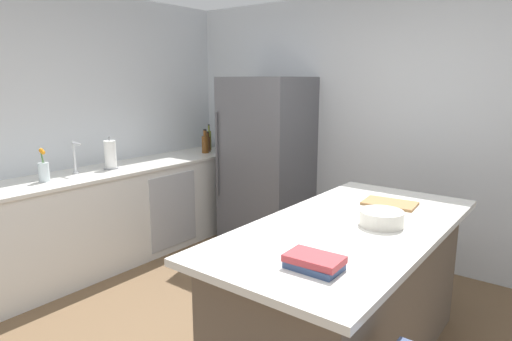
% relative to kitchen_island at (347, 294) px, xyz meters
% --- Properties ---
extents(wall_rear, '(6.00, 0.10, 2.60)m').
position_rel_kitchen_island_xyz_m(wall_rear, '(-0.46, 1.83, 0.83)').
color(wall_rear, silver).
rests_on(wall_rear, ground_plane).
extents(wall_left, '(0.10, 6.00, 2.60)m').
position_rel_kitchen_island_xyz_m(wall_left, '(-2.91, -0.42, 0.83)').
color(wall_left, silver).
rests_on(wall_left, ground_plane).
extents(counter_run_left, '(0.67, 3.01, 0.93)m').
position_rel_kitchen_island_xyz_m(counter_run_left, '(-2.54, 0.19, -0.00)').
color(counter_run_left, silver).
rests_on(counter_run_left, ground_plane).
extents(kitchen_island, '(0.98, 2.04, 0.92)m').
position_rel_kitchen_island_xyz_m(kitchen_island, '(0.00, 0.00, 0.00)').
color(kitchen_island, brown).
rests_on(kitchen_island, ground_plane).
extents(refrigerator, '(0.83, 0.76, 1.80)m').
position_rel_kitchen_island_xyz_m(refrigerator, '(-1.66, 1.41, 0.43)').
color(refrigerator, '#56565B').
rests_on(refrigerator, ground_plane).
extents(sink_faucet, '(0.15, 0.05, 0.30)m').
position_rel_kitchen_island_xyz_m(sink_faucet, '(-2.59, -0.25, 0.62)').
color(sink_faucet, silver).
rests_on(sink_faucet, counter_run_left).
extents(flower_vase, '(0.09, 0.09, 0.29)m').
position_rel_kitchen_island_xyz_m(flower_vase, '(-2.52, -0.58, 0.56)').
color(flower_vase, silver).
rests_on(flower_vase, counter_run_left).
extents(paper_towel_roll, '(0.14, 0.14, 0.31)m').
position_rel_kitchen_island_xyz_m(paper_towel_roll, '(-2.54, 0.08, 0.60)').
color(paper_towel_roll, gray).
rests_on(paper_towel_roll, counter_run_left).
extents(gin_bottle, '(0.08, 0.08, 0.28)m').
position_rel_kitchen_island_xyz_m(gin_bottle, '(-2.49, 1.57, 0.58)').
color(gin_bottle, '#8CB79E').
rests_on(gin_bottle, counter_run_left).
extents(olive_oil_bottle, '(0.06, 0.06, 0.31)m').
position_rel_kitchen_island_xyz_m(olive_oil_bottle, '(-2.59, 1.49, 0.58)').
color(olive_oil_bottle, olive).
rests_on(olive_oil_bottle, counter_run_left).
extents(syrup_bottle, '(0.06, 0.06, 0.24)m').
position_rel_kitchen_island_xyz_m(syrup_bottle, '(-2.52, 1.39, 0.56)').
color(syrup_bottle, '#5B3319').
rests_on(syrup_bottle, counter_run_left).
extents(whiskey_bottle, '(0.08, 0.08, 0.28)m').
position_rel_kitchen_island_xyz_m(whiskey_bottle, '(-2.47, 1.29, 0.57)').
color(whiskey_bottle, brown).
rests_on(whiskey_bottle, counter_run_left).
extents(cookbook_stack, '(0.26, 0.17, 0.07)m').
position_rel_kitchen_island_xyz_m(cookbook_stack, '(0.14, -0.68, 0.49)').
color(cookbook_stack, '#334770').
rests_on(cookbook_stack, kitchen_island).
extents(mixing_bowl, '(0.26, 0.26, 0.09)m').
position_rel_kitchen_island_xyz_m(mixing_bowl, '(0.15, 0.09, 0.50)').
color(mixing_bowl, silver).
rests_on(mixing_bowl, kitchen_island).
extents(cutting_board, '(0.37, 0.26, 0.02)m').
position_rel_kitchen_island_xyz_m(cutting_board, '(0.03, 0.55, 0.46)').
color(cutting_board, '#9E7042').
rests_on(cutting_board, kitchen_island).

